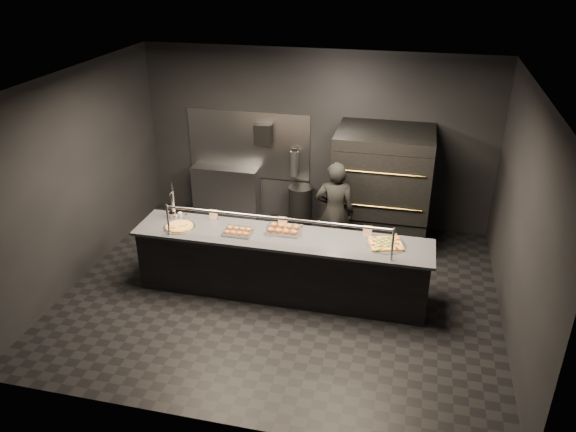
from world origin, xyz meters
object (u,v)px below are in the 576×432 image
(slider_tray_b, at_px, (284,229))
(square_pizza, at_px, (385,244))
(pizza_oven, at_px, (382,187))
(beer_tap, at_px, (174,207))
(round_pizza, at_px, (179,226))
(fire_extinguisher, at_px, (295,163))
(prep_shelf, at_px, (226,191))
(worker, at_px, (335,212))
(service_counter, at_px, (281,265))
(towel_dispenser, at_px, (263,134))
(trash_bin, at_px, (300,205))
(slider_tray_a, at_px, (238,232))

(slider_tray_b, height_order, square_pizza, slider_tray_b)
(pizza_oven, xyz_separation_m, beer_tap, (-2.85, -1.70, 0.12))
(round_pizza, height_order, square_pizza, square_pizza)
(fire_extinguisher, bearing_deg, beer_tap, -120.47)
(pizza_oven, relative_size, prep_shelf, 1.59)
(prep_shelf, distance_m, worker, 2.50)
(pizza_oven, distance_m, beer_tap, 3.32)
(service_counter, distance_m, beer_tap, 1.77)
(towel_dispenser, height_order, fire_extinguisher, towel_dispenser)
(pizza_oven, bearing_deg, square_pizza, -83.76)
(slider_tray_b, relative_size, worker, 0.33)
(service_counter, distance_m, round_pizza, 1.53)
(service_counter, height_order, beer_tap, beer_tap)
(fire_extinguisher, xyz_separation_m, trash_bin, (0.15, -0.18, -0.71))
(fire_extinguisher, height_order, square_pizza, fire_extinguisher)
(beer_tap, distance_m, slider_tray_b, 1.65)
(towel_dispenser, relative_size, trash_bin, 0.50)
(towel_dispenser, bearing_deg, slider_tray_a, -83.00)
(square_pizza, bearing_deg, round_pizza, -177.04)
(service_counter, height_order, prep_shelf, service_counter)
(pizza_oven, bearing_deg, fire_extinguisher, 162.11)
(fire_extinguisher, distance_m, square_pizza, 2.92)
(round_pizza, bearing_deg, beer_tap, 125.25)
(pizza_oven, distance_m, square_pizza, 1.84)
(service_counter, xyz_separation_m, worker, (0.56, 1.12, 0.35))
(towel_dispenser, bearing_deg, pizza_oven, -13.14)
(prep_shelf, height_order, slider_tray_b, slider_tray_b)
(service_counter, xyz_separation_m, round_pizza, (-1.45, -0.08, 0.47))
(fire_extinguisher, height_order, trash_bin, fire_extinguisher)
(prep_shelf, height_order, beer_tap, beer_tap)
(pizza_oven, bearing_deg, towel_dispenser, 166.86)
(service_counter, relative_size, prep_shelf, 3.42)
(pizza_oven, distance_m, slider_tray_b, 2.12)
(fire_extinguisher, height_order, worker, worker)
(service_counter, distance_m, trash_bin, 2.23)
(slider_tray_b, xyz_separation_m, square_pizza, (1.40, -0.08, -0.01))
(pizza_oven, distance_m, slider_tray_a, 2.65)
(prep_shelf, bearing_deg, towel_dispenser, 5.71)
(worker, bearing_deg, trash_bin, -62.00)
(slider_tray_a, xyz_separation_m, worker, (1.16, 1.17, -0.13))
(towel_dispenser, distance_m, square_pizza, 3.32)
(prep_shelf, relative_size, trash_bin, 1.72)
(beer_tap, relative_size, trash_bin, 0.82)
(service_counter, relative_size, beer_tap, 7.13)
(towel_dispenser, height_order, round_pizza, towel_dispenser)
(towel_dispenser, distance_m, beer_tap, 2.36)
(beer_tap, relative_size, slider_tray_b, 1.06)
(square_pizza, bearing_deg, trash_bin, 126.66)
(slider_tray_a, relative_size, square_pizza, 0.74)
(fire_extinguisher, relative_size, beer_tap, 0.88)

